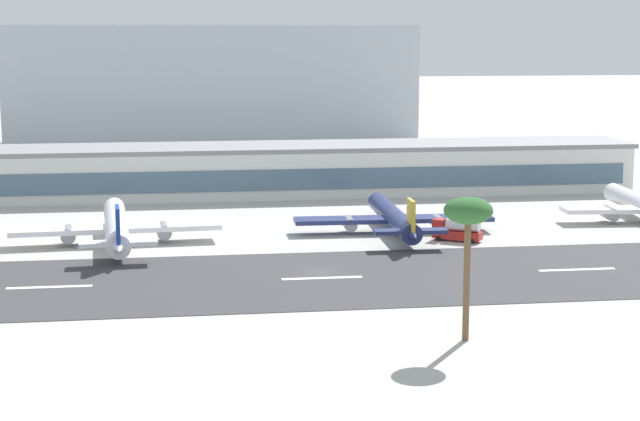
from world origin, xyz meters
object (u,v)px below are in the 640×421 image
at_px(airliner_gold_tail_gate_2, 395,218).
at_px(palm_tree_0, 468,216).
at_px(terminal_building, 242,170).
at_px(airliner_navy_tail_gate_1, 116,228).
at_px(distant_hotel_block, 213,84).
at_px(service_fuel_truck_0, 457,230).

distance_m(airliner_gold_tail_gate_2, palm_tree_0, 68.57).
relative_size(terminal_building, airliner_navy_tail_gate_1, 4.02).
bearing_deg(airliner_gold_tail_gate_2, terminal_building, 27.23).
relative_size(terminal_building, airliner_gold_tail_gate_2, 4.36).
xyz_separation_m(distant_hotel_block, service_fuel_truck_0, (34.10, -175.70, -17.00)).
distance_m(terminal_building, service_fuel_truck_0, 67.59).
bearing_deg(service_fuel_truck_0, airliner_gold_tail_gate_2, -10.12).
relative_size(airliner_gold_tail_gate_2, palm_tree_0, 2.37).
distance_m(distant_hotel_block, palm_tree_0, 234.94).
xyz_separation_m(airliner_navy_tail_gate_1, palm_tree_0, (43.21, -63.88, 11.95)).
height_order(distant_hotel_block, airliner_gold_tail_gate_2, distant_hotel_block).
xyz_separation_m(distant_hotel_block, palm_tree_0, (18.91, -234.14, -4.15)).
distance_m(terminal_building, airliner_gold_tail_gate_2, 55.55).
height_order(airliner_navy_tail_gate_1, airliner_gold_tail_gate_2, airliner_navy_tail_gate_1).
height_order(distant_hotel_block, palm_tree_0, distant_hotel_block).
relative_size(terminal_building, distant_hotel_block, 1.33).
xyz_separation_m(airliner_gold_tail_gate_2, service_fuel_truck_0, (9.20, -8.77, -0.67)).
bearing_deg(airliner_gold_tail_gate_2, distant_hotel_block, 10.27).
distance_m(airliner_navy_tail_gate_1, airliner_gold_tail_gate_2, 49.32).
bearing_deg(palm_tree_0, distant_hotel_block, 94.62).
xyz_separation_m(distant_hotel_block, airliner_navy_tail_gate_1, (-24.31, -170.26, -16.10)).
xyz_separation_m(airliner_navy_tail_gate_1, service_fuel_truck_0, (58.41, -5.44, -0.90)).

